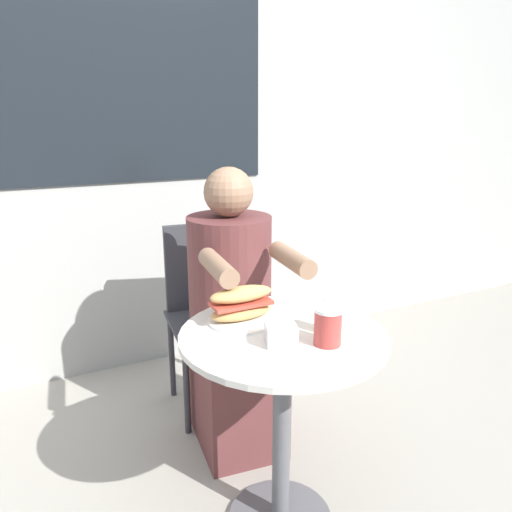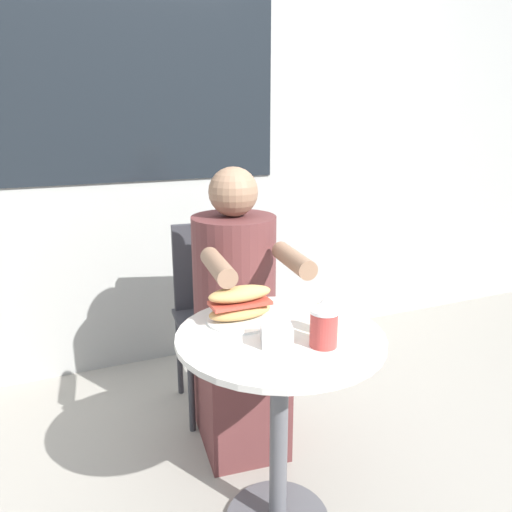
% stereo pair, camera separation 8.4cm
% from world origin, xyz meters
% --- Properties ---
extents(storefront_wall, '(8.00, 0.09, 2.80)m').
position_xyz_m(storefront_wall, '(-0.00, 1.40, 1.40)').
color(storefront_wall, '#9E9E99').
rests_on(storefront_wall, ground_plane).
extents(cafe_table, '(0.65, 0.65, 0.71)m').
position_xyz_m(cafe_table, '(0.00, 0.00, 0.52)').
color(cafe_table, beige).
rests_on(cafe_table, ground_plane).
extents(diner_chair, '(0.42, 0.42, 0.87)m').
position_xyz_m(diner_chair, '(0.06, 0.86, 0.52)').
color(diner_chair, '#333338').
rests_on(diner_chair, ground_plane).
extents(seated_diner, '(0.39, 0.63, 1.17)m').
position_xyz_m(seated_diner, '(0.05, 0.51, 0.51)').
color(seated_diner, brown).
rests_on(seated_diner, ground_plane).
extents(sandwich_on_plate, '(0.22, 0.22, 0.12)m').
position_xyz_m(sandwich_on_plate, '(-0.08, 0.14, 0.77)').
color(sandwich_on_plate, white).
rests_on(sandwich_on_plate, cafe_table).
extents(drink_cup, '(0.09, 0.09, 0.11)m').
position_xyz_m(drink_cup, '(0.08, -0.12, 0.77)').
color(drink_cup, '#B73D38').
rests_on(drink_cup, cafe_table).
extents(napkin_box, '(0.11, 0.11, 0.06)m').
position_xyz_m(napkin_box, '(-0.04, -0.06, 0.74)').
color(napkin_box, silver).
rests_on(napkin_box, cafe_table).
extents(condiment_bottle, '(0.06, 0.06, 0.12)m').
position_xyz_m(condiment_bottle, '(0.13, -0.05, 0.77)').
color(condiment_bottle, gold).
rests_on(condiment_bottle, cafe_table).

